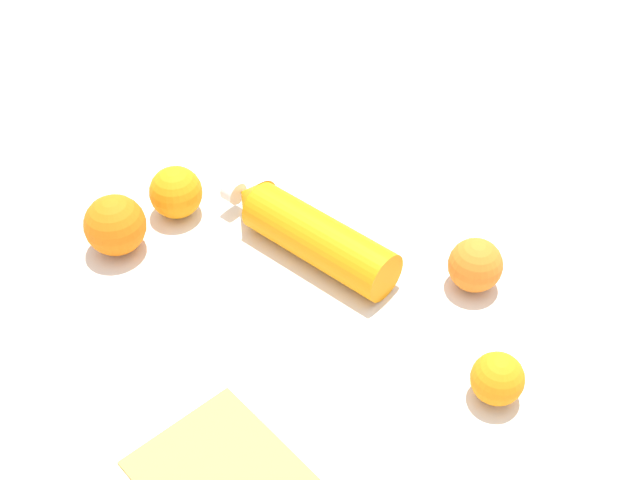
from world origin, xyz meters
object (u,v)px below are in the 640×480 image
(orange_0, at_px, (475,265))
(orange_2, at_px, (115,225))
(orange_1, at_px, (176,192))
(water_bottle, at_px, (308,233))
(folded_napkin, at_px, (221,474))
(orange_3, at_px, (497,379))

(orange_0, bearing_deg, orange_2, -160.90)
(orange_1, height_order, orange_2, orange_2)
(water_bottle, height_order, folded_napkin, water_bottle)
(orange_1, relative_size, folded_napkin, 0.43)
(orange_0, distance_m, orange_2, 0.47)
(orange_2, distance_m, orange_3, 0.52)
(orange_0, distance_m, orange_3, 0.17)
(water_bottle, bearing_deg, orange_3, 172.58)
(orange_1, bearing_deg, orange_2, -106.86)
(orange_0, bearing_deg, folded_napkin, -109.63)
(orange_1, xyz_separation_m, folded_napkin, (0.28, -0.33, -0.03))
(orange_0, relative_size, orange_3, 1.14)
(orange_0, xyz_separation_m, folded_napkin, (-0.14, -0.38, -0.03))
(water_bottle, bearing_deg, folded_napkin, 116.01)
(water_bottle, relative_size, orange_0, 4.02)
(orange_2, bearing_deg, orange_0, 19.10)
(water_bottle, distance_m, orange_2, 0.25)
(orange_0, xyz_separation_m, orange_1, (-0.41, -0.06, 0.00))
(water_bottle, bearing_deg, orange_2, 38.88)
(orange_3, bearing_deg, orange_1, 168.93)
(orange_2, bearing_deg, water_bottle, 25.85)
(water_bottle, xyz_separation_m, orange_2, (-0.23, -0.11, 0.01))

